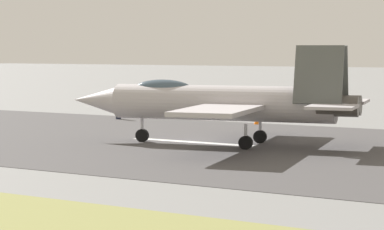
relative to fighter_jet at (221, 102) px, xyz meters
The scene contains 5 objects.
ground_plane 3.21m from the fighter_jet, ahead, with size 400.00×400.00×0.00m, color gray.
runway_strip 3.19m from the fighter_jet, ahead, with size 240.00×26.00×0.02m.
fighter_jet is the anchor object (origin of this frame).
crew_person 18.57m from the fighter_jet, 36.38° to the right, with size 0.70×0.36×1.69m.
marker_cone_mid 13.17m from the fighter_jet, 73.66° to the right, with size 0.44×0.44×0.55m, color orange.
Camera 1 is at (-23.43, 40.54, 5.44)m, focal length 75.10 mm.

